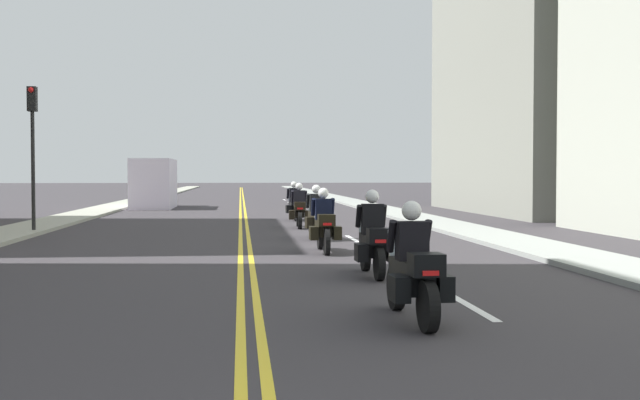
% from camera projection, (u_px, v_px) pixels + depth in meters
% --- Properties ---
extents(ground_plane, '(264.00, 264.00, 0.00)m').
position_uv_depth(ground_plane, '(242.00, 204.00, 50.72)').
color(ground_plane, '#343134').
extents(sidewalk_left, '(2.03, 144.00, 0.12)m').
position_uv_depth(sidewalk_left, '(126.00, 203.00, 49.95)').
color(sidewalk_left, '#9E9F8E').
rests_on(sidewalk_left, ground).
extents(sidewalk_right, '(2.03, 144.00, 0.12)m').
position_uv_depth(sidewalk_right, '(355.00, 203.00, 51.47)').
color(sidewalk_right, gray).
rests_on(sidewalk_right, ground).
extents(centreline_yellow_inner, '(0.12, 132.00, 0.01)m').
position_uv_depth(centreline_yellow_inner, '(240.00, 204.00, 50.70)').
color(centreline_yellow_inner, yellow).
rests_on(centreline_yellow_inner, ground).
extents(centreline_yellow_outer, '(0.12, 132.00, 0.01)m').
position_uv_depth(centreline_yellow_outer, '(244.00, 204.00, 50.73)').
color(centreline_yellow_outer, yellow).
rests_on(centreline_yellow_outer, ground).
extents(lane_dashes_white, '(0.14, 56.40, 0.01)m').
position_uv_depth(lane_dashes_white, '(321.00, 221.00, 32.15)').
color(lane_dashes_white, silver).
rests_on(lane_dashes_white, ground).
extents(building_right_1, '(9.79, 16.44, 16.51)m').
position_uv_depth(building_right_1, '(566.00, 50.00, 39.29)').
color(building_right_1, gray).
rests_on(building_right_1, ground).
extents(motorcycle_0, '(0.78, 2.27, 1.58)m').
position_uv_depth(motorcycle_0, '(413.00, 273.00, 10.07)').
color(motorcycle_0, black).
rests_on(motorcycle_0, ground).
extents(motorcycle_1, '(0.76, 2.09, 1.64)m').
position_uv_depth(motorcycle_1, '(373.00, 242.00, 14.60)').
color(motorcycle_1, black).
rests_on(motorcycle_1, ground).
extents(motorcycle_2, '(0.76, 2.19, 1.59)m').
position_uv_depth(motorcycle_2, '(324.00, 226.00, 19.04)').
color(motorcycle_2, black).
rests_on(motorcycle_2, ground).
extents(motorcycle_3, '(0.78, 2.26, 1.62)m').
position_uv_depth(motorcycle_3, '(317.00, 217.00, 23.06)').
color(motorcycle_3, black).
rests_on(motorcycle_3, ground).
extents(motorcycle_4, '(0.78, 2.09, 1.62)m').
position_uv_depth(motorcycle_4, '(299.00, 210.00, 27.86)').
color(motorcycle_4, black).
rests_on(motorcycle_4, ground).
extents(motorcycle_5, '(0.78, 2.14, 1.63)m').
position_uv_depth(motorcycle_5, '(294.00, 205.00, 32.49)').
color(motorcycle_5, black).
rests_on(motorcycle_5, ground).
extents(traffic_light_near, '(0.28, 0.38, 4.77)m').
position_uv_depth(traffic_light_near, '(33.00, 132.00, 25.13)').
color(traffic_light_near, black).
rests_on(traffic_light_near, ground).
extents(parked_truck, '(2.20, 6.50, 2.80)m').
position_uv_depth(parked_truck, '(155.00, 186.00, 44.75)').
color(parked_truck, silver).
rests_on(parked_truck, ground).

